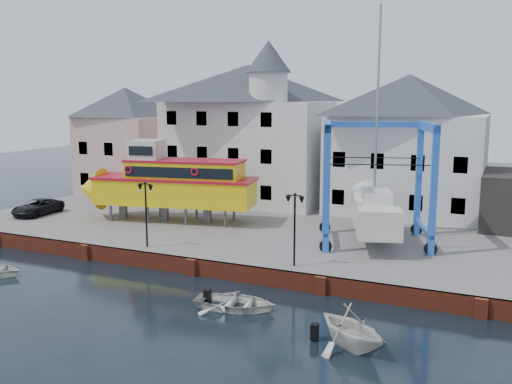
% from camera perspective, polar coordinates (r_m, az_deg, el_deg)
% --- Properties ---
extents(ground, '(140.00, 140.00, 0.00)m').
position_cam_1_polar(ground, '(34.37, -6.41, -8.26)').
color(ground, black).
rests_on(ground, ground).
extents(hardstanding, '(44.00, 22.00, 1.00)m').
position_cam_1_polar(hardstanding, '(43.70, 0.97, -3.64)').
color(hardstanding, '#63605E').
rests_on(hardstanding, ground).
extents(quay_wall, '(44.00, 0.47, 1.00)m').
position_cam_1_polar(quay_wall, '(34.31, -6.34, -7.42)').
color(quay_wall, maroon).
rests_on(quay_wall, ground).
extents(building_pink, '(8.00, 7.00, 10.30)m').
position_cam_1_polar(building_pink, '(57.92, -12.79, 5.05)').
color(building_pink, tan).
rests_on(building_pink, hardstanding).
extents(building_white_main, '(14.00, 8.30, 14.00)m').
position_cam_1_polar(building_white_main, '(51.37, -0.73, 6.07)').
color(building_white_main, silver).
rests_on(building_white_main, hardstanding).
extents(building_white_right, '(12.00, 8.00, 11.20)m').
position_cam_1_polar(building_white_right, '(47.86, 14.86, 4.60)').
color(building_white_right, silver).
rests_on(building_white_right, hardstanding).
extents(lamp_post_left, '(1.12, 0.32, 4.20)m').
position_cam_1_polar(lamp_post_left, '(36.48, -10.98, -0.58)').
color(lamp_post_left, black).
rests_on(lamp_post_left, hardstanding).
extents(lamp_post_right, '(1.12, 0.32, 4.20)m').
position_cam_1_polar(lamp_post_right, '(31.84, 3.90, -1.90)').
color(lamp_post_right, black).
rests_on(lamp_post_right, hardstanding).
extents(tour_boat, '(14.59, 6.03, 6.19)m').
position_cam_1_polar(tour_boat, '(44.15, -9.16, 0.89)').
color(tour_boat, '#59595E').
rests_on(tour_boat, hardstanding).
extents(travel_lift, '(8.41, 10.32, 15.14)m').
position_cam_1_polar(travel_lift, '(38.55, 11.66, -1.05)').
color(travel_lift, blue).
rests_on(travel_lift, hardstanding).
extents(van, '(2.29, 4.59, 1.25)m').
position_cam_1_polar(van, '(49.32, -21.01, -1.42)').
color(van, black).
rests_on(van, hardstanding).
extents(motorboat_b, '(4.54, 3.52, 0.86)m').
position_cam_1_polar(motorboat_b, '(29.12, -2.08, -11.56)').
color(motorboat_b, silver).
rests_on(motorboat_b, ground).
extents(motorboat_c, '(4.90, 4.76, 1.97)m').
position_cam_1_polar(motorboat_c, '(25.36, 9.42, -15.03)').
color(motorboat_c, silver).
rests_on(motorboat_c, ground).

